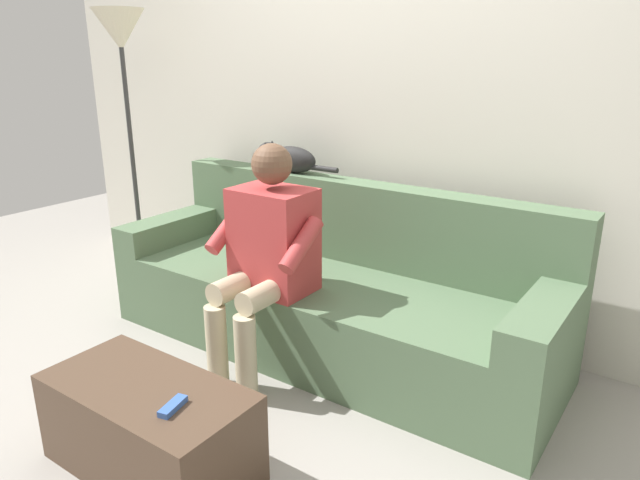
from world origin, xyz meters
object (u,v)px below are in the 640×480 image
object	(u,v)px
couch	(331,294)
remote_blue	(173,406)
person_solo_seated	(267,250)
floor_lamp	(121,48)
cat_on_backrest	(286,158)
coffee_table	(150,427)

from	to	relation	value
couch	remote_blue	distance (m)	1.26
person_solo_seated	floor_lamp	xyz separation A→B (m)	(1.52, -0.44, 0.91)
person_solo_seated	remote_blue	world-z (taller)	person_solo_seated
remote_blue	floor_lamp	world-z (taller)	floor_lamp
couch	cat_on_backrest	world-z (taller)	cat_on_backrest
couch	cat_on_backrest	xyz separation A→B (m)	(0.49, -0.27, 0.64)
couch	remote_blue	bearing A→B (deg)	98.92
person_solo_seated	remote_blue	distance (m)	0.96
coffee_table	cat_on_backrest	bearing A→B (deg)	-71.43
remote_blue	couch	bearing A→B (deg)	175.74
cat_on_backrest	remote_blue	world-z (taller)	cat_on_backrest
couch	floor_lamp	size ratio (longest dim) A/B	1.35
couch	floor_lamp	xyz separation A→B (m)	(1.63, -0.07, 1.24)
remote_blue	floor_lamp	size ratio (longest dim) A/B	0.07
cat_on_backrest	remote_blue	bearing A→B (deg)	114.52
cat_on_backrest	floor_lamp	world-z (taller)	floor_lamp
person_solo_seated	cat_on_backrest	world-z (taller)	person_solo_seated
couch	person_solo_seated	world-z (taller)	person_solo_seated
coffee_table	floor_lamp	bearing A→B (deg)	-37.95
coffee_table	person_solo_seated	world-z (taller)	person_solo_seated
coffee_table	remote_blue	world-z (taller)	remote_blue
coffee_table	person_solo_seated	distance (m)	0.95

